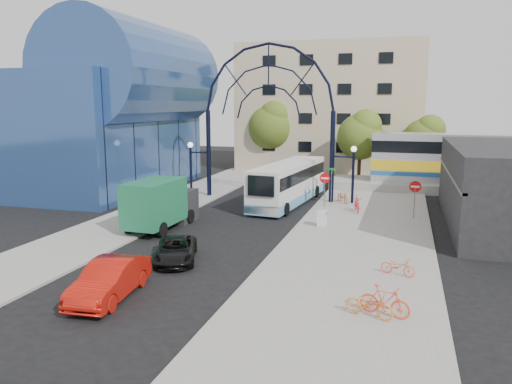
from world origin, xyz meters
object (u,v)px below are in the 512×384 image
(tree_north_b, at_px, (272,124))
(city_bus, at_px, (289,183))
(sandwich_board, at_px, (322,217))
(tree_north_a, at_px, (361,134))
(tree_north_c, at_px, (426,137))
(do_not_enter_sign, at_px, (415,190))
(bike_far_a, at_px, (398,266))
(green_truck, at_px, (161,204))
(bike_far_b, at_px, (385,301))
(street_name_sign, at_px, (332,178))
(black_suv, at_px, (176,250))
(red_sedan, at_px, (110,280))
(bike_far_c, at_px, (369,305))
(bike_near_b, at_px, (357,204))
(gateway_arch, at_px, (268,90))
(bike_near_a, at_px, (343,196))
(stop_sign, at_px, (325,181))

(tree_north_b, distance_m, city_bus, 18.30)
(sandwich_board, height_order, tree_north_a, tree_north_a)
(sandwich_board, xyz_separation_m, tree_north_c, (6.52, 21.95, 3.53))
(do_not_enter_sign, relative_size, city_bus, 0.22)
(do_not_enter_sign, relative_size, tree_north_b, 0.31)
(city_bus, bearing_deg, sandwich_board, -56.33)
(do_not_enter_sign, height_order, bike_far_a, do_not_enter_sign)
(tree_north_b, height_order, city_bus, tree_north_b)
(city_bus, relative_size, green_truck, 1.87)
(bike_far_b, bearing_deg, street_name_sign, 30.45)
(do_not_enter_sign, relative_size, black_suv, 0.61)
(red_sedan, xyz_separation_m, bike_far_b, (10.39, 1.08, -0.08))
(city_bus, distance_m, bike_far_c, 20.89)
(red_sedan, relative_size, bike_far_b, 2.49)
(street_name_sign, relative_size, bike_near_b, 1.53)
(street_name_sign, distance_m, black_suv, 15.99)
(gateway_arch, height_order, bike_near_a, gateway_arch)
(city_bus, height_order, red_sedan, city_bus)
(gateway_arch, relative_size, city_bus, 1.19)
(do_not_enter_sign, height_order, green_truck, green_truck)
(street_name_sign, distance_m, city_bus, 3.34)
(tree_north_b, xyz_separation_m, black_suv, (3.73, -32.32, -4.70))
(gateway_arch, distance_m, bike_far_b, 23.89)
(black_suv, height_order, bike_far_a, black_suv)
(tree_north_a, bearing_deg, gateway_arch, -117.17)
(tree_north_c, relative_size, green_truck, 1.06)
(tree_north_b, xyz_separation_m, red_sedan, (3.32, -37.31, -4.51))
(gateway_arch, bearing_deg, bike_near_b, -22.83)
(tree_north_b, relative_size, bike_far_b, 4.34)
(do_not_enter_sign, height_order, bike_far_b, do_not_enter_sign)
(green_truck, bearing_deg, sandwich_board, 17.52)
(do_not_enter_sign, relative_size, bike_near_b, 1.36)
(tree_north_b, bearing_deg, sandwich_board, -68.41)
(city_bus, bearing_deg, tree_north_a, 77.84)
(street_name_sign, distance_m, bike_near_b, 2.99)
(tree_north_c, distance_m, black_suv, 32.92)
(bike_far_c, bearing_deg, bike_near_b, 22.55)
(tree_north_c, xyz_separation_m, bike_far_a, (-1.92, -29.66, -3.76))
(sandwich_board, distance_m, tree_north_b, 26.15)
(bike_far_c, bearing_deg, bike_far_a, 5.30)
(stop_sign, relative_size, green_truck, 0.41)
(tree_north_a, bearing_deg, tree_north_b, 158.20)
(bike_far_a, relative_size, bike_far_b, 0.83)
(stop_sign, height_order, black_suv, stop_sign)
(do_not_enter_sign, xyz_separation_m, bike_far_b, (-1.18, -16.30, -1.30))
(stop_sign, xyz_separation_m, bike_near_a, (1.10, 2.00, -1.40))
(red_sedan, xyz_separation_m, bike_near_a, (6.46, 21.38, -0.16))
(stop_sign, bearing_deg, green_truck, -134.56)
(tree_north_c, height_order, city_bus, tree_north_c)
(bike_far_b, bearing_deg, bike_near_a, 27.65)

